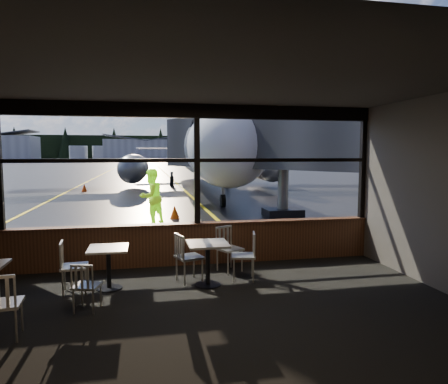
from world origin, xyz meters
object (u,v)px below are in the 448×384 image
object	(u,v)px
chair_near_n	(230,249)
chair_mid_s	(87,286)
chair_near_e	(243,256)
jet_bridge	(274,158)
cone_nose	(175,212)
chair_near_w	(189,258)
ground_crew	(151,197)
chair_mid_w	(75,267)
cone_wing	(84,188)
cafe_table_near	(208,264)
chair_left_s	(3,305)
cafe_table_mid	(109,268)
airliner	(201,117)

from	to	relation	value
chair_near_n	chair_mid_s	size ratio (longest dim) A/B	1.18
chair_near_e	chair_near_n	size ratio (longest dim) A/B	1.00
jet_bridge	cone_nose	bearing A→B (deg)	167.25
chair_near_e	chair_near_w	distance (m)	1.04
jet_bridge	chair_mid_s	distance (m)	9.81
ground_crew	cone_nose	size ratio (longest dim) A/B	3.79
jet_bridge	chair_near_w	distance (m)	7.97
chair_near_e	chair_mid_w	size ratio (longest dim) A/B	1.01
chair_near_e	ground_crew	size ratio (longest dim) A/B	0.49
chair_near_w	ground_crew	distance (m)	6.48
ground_crew	cone_wing	bearing A→B (deg)	-114.12
chair_mid_s	cone_nose	world-z (taller)	chair_mid_s
chair_mid_s	chair_mid_w	world-z (taller)	chair_mid_w
chair_mid_w	cone_wing	distance (m)	19.98
cafe_table_near	ground_crew	distance (m)	6.79
chair_mid_s	chair_left_s	bearing A→B (deg)	-125.60
cafe_table_mid	ground_crew	size ratio (longest dim) A/B	0.40
chair_near_n	chair_mid_w	distance (m)	3.02
chair_mid_w	cafe_table_mid	bearing A→B (deg)	94.88
chair_near_e	chair_mid_w	world-z (taller)	chair_near_e
chair_mid_w	ground_crew	bearing A→B (deg)	162.60
chair_mid_w	cone_nose	distance (m)	8.08
cafe_table_near	chair_near_n	bearing A→B (deg)	53.32
chair_near_n	chair_mid_w	size ratio (longest dim) A/B	1.00
cafe_table_mid	chair_left_s	size ratio (longest dim) A/B	0.83
cafe_table_near	chair_near_w	size ratio (longest dim) A/B	0.85
chair_near_e	cone_wing	bearing A→B (deg)	28.58
cone_wing	chair_near_w	bearing A→B (deg)	-76.72
chair_near_n	chair_mid_w	world-z (taller)	chair_near_n
chair_near_w	chair_near_n	bearing A→B (deg)	100.64
chair_mid_w	airliner	bearing A→B (deg)	161.16
cafe_table_near	ground_crew	size ratio (longest dim) A/B	0.42
cafe_table_mid	chair_mid_s	size ratio (longest dim) A/B	0.97
chair_mid_s	ground_crew	world-z (taller)	ground_crew
jet_bridge	cone_wing	distance (m)	15.60
chair_near_n	ground_crew	distance (m)	6.13
cone_nose	ground_crew	bearing A→B (deg)	-128.72
airliner	cone_nose	xyz separation A→B (m)	(-3.00, -14.00, -4.81)
chair_near_e	chair_near_n	distance (m)	0.62
chair_near_n	chair_mid_s	distance (m)	3.07
chair_near_n	cafe_table_mid	bearing A→B (deg)	-10.82
cafe_table_mid	cone_wing	size ratio (longest dim) A/B	1.57
jet_bridge	chair_near_w	xyz separation A→B (m)	(-3.92, -6.70, -1.81)
jet_bridge	chair_near_n	distance (m)	7.13
chair_near_w	chair_near_n	world-z (taller)	chair_near_w
ground_crew	cone_wing	size ratio (longest dim) A/B	3.94
jet_bridge	cone_wing	bearing A→B (deg)	123.52
ground_crew	chair_mid_s	bearing A→B (deg)	40.29
chair_near_w	chair_mid_w	size ratio (longest dim) A/B	1.01
chair_mid_w	ground_crew	world-z (taller)	ground_crew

